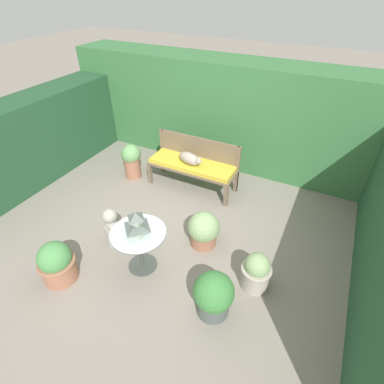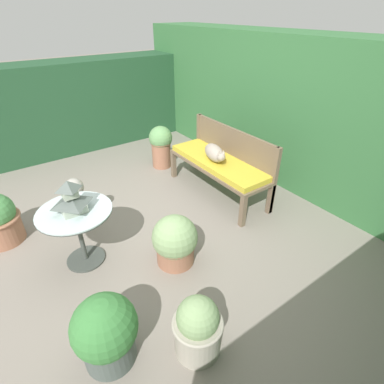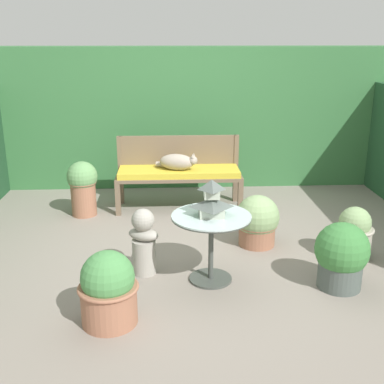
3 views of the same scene
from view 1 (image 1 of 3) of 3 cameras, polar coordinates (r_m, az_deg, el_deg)
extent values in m
plane|color=gray|center=(4.51, -4.73, -7.31)|extent=(30.00, 30.00, 0.00)
cube|color=#38703D|center=(5.88, 7.40, 14.69)|extent=(6.40, 0.86, 1.90)
cube|color=#234C2D|center=(5.99, -28.44, 8.49)|extent=(0.70, 3.61, 1.45)
cube|color=brown|center=(5.41, -7.99, 3.51)|extent=(0.06, 0.06, 0.39)
cube|color=brown|center=(4.85, 6.50, -0.72)|extent=(0.06, 0.06, 0.39)
cube|color=brown|center=(5.73, -5.49, 5.74)|extent=(0.06, 0.06, 0.39)
cube|color=brown|center=(5.20, 8.34, 1.99)|extent=(0.06, 0.06, 0.39)
cube|color=brown|center=(5.13, 0.02, 4.80)|extent=(1.52, 0.51, 0.04)
cube|color=gold|center=(5.11, 0.02, 5.31)|extent=(1.46, 0.47, 0.07)
cube|color=brown|center=(5.62, -5.59, 7.84)|extent=(0.06, 0.06, 0.86)
cube|color=brown|center=(5.08, 8.63, 4.21)|extent=(0.06, 0.06, 0.86)
cube|color=brown|center=(5.18, 1.22, 8.55)|extent=(1.46, 0.04, 0.36)
ellipsoid|color=#A89989|center=(5.01, -0.49, 6.39)|extent=(0.45, 0.30, 0.19)
sphere|color=#A89989|center=(4.88, 1.24, 5.89)|extent=(0.11, 0.11, 0.11)
cone|color=#A89989|center=(4.87, 1.48, 6.66)|extent=(0.04, 0.04, 0.05)
cone|color=#A89989|center=(4.83, 1.01, 6.41)|extent=(0.04, 0.04, 0.05)
cylinder|color=#A89989|center=(5.19, -1.21, 6.76)|extent=(0.24, 0.13, 0.07)
cylinder|color=#424742|center=(4.09, -9.34, -13.52)|extent=(0.37, 0.37, 0.02)
cylinder|color=#424742|center=(3.88, -9.75, -10.82)|extent=(0.04, 0.04, 0.59)
cylinder|color=silver|center=(3.67, -10.23, -7.64)|extent=(0.67, 0.67, 0.01)
torus|color=#424742|center=(3.68, -10.21, -7.78)|extent=(0.68, 0.68, 0.02)
cube|color=#B2BCA8|center=(3.64, -10.31, -7.13)|extent=(0.21, 0.21, 0.08)
pyramid|color=#56605B|center=(3.58, -10.44, -6.23)|extent=(0.28, 0.28, 0.08)
cube|color=#B2BCA8|center=(3.54, -10.57, -5.35)|extent=(0.13, 0.13, 0.07)
pyramid|color=#56605B|center=(3.48, -10.71, -4.40)|extent=(0.17, 0.17, 0.09)
cylinder|color=#A39E93|center=(4.34, -14.72, -7.89)|extent=(0.21, 0.21, 0.32)
ellipsoid|color=#A39E93|center=(4.20, -15.16, -5.80)|extent=(0.32, 0.27, 0.11)
sphere|color=#A39E93|center=(4.11, -15.45, -4.42)|extent=(0.20, 0.20, 0.20)
cylinder|color=#9E664C|center=(4.15, -23.97, -13.30)|extent=(0.41, 0.41, 0.30)
torus|color=#9E664C|center=(4.05, -24.46, -12.01)|extent=(0.45, 0.45, 0.03)
sphere|color=#4C8E4C|center=(4.00, -24.75, -11.23)|extent=(0.39, 0.39, 0.39)
cylinder|color=#9E664C|center=(5.64, -11.25, 4.75)|extent=(0.29, 0.29, 0.41)
torus|color=#9E664C|center=(5.54, -11.48, 6.45)|extent=(0.32, 0.32, 0.03)
sphere|color=#66995B|center=(5.50, -11.58, 7.12)|extent=(0.35, 0.35, 0.35)
cylinder|color=#4C5651|center=(3.57, 4.00, -20.37)|extent=(0.36, 0.36, 0.27)
torus|color=#4C5651|center=(3.46, 4.09, -19.27)|extent=(0.40, 0.40, 0.03)
sphere|color=#3D7F3D|center=(3.39, 4.16, -18.41)|extent=(0.45, 0.45, 0.45)
cylinder|color=#9E664C|center=(4.24, 2.17, -8.57)|extent=(0.37, 0.37, 0.23)
torus|color=#9E664C|center=(4.17, 2.20, -7.59)|extent=(0.40, 0.40, 0.03)
sphere|color=#89A870|center=(4.11, 2.23, -6.70)|extent=(0.44, 0.44, 0.44)
cylinder|color=#ADA393|center=(3.81, 11.92, -15.50)|extent=(0.33, 0.33, 0.31)
torus|color=#ADA393|center=(3.70, 12.20, -14.13)|extent=(0.37, 0.37, 0.03)
sphere|color=#89A870|center=(3.66, 12.33, -13.48)|extent=(0.30, 0.30, 0.30)
camera|label=2|loc=(1.98, 41.88, -2.75)|focal=28.00mm
camera|label=3|loc=(2.94, -86.40, -25.09)|focal=45.00mm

